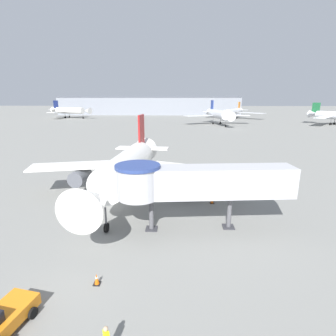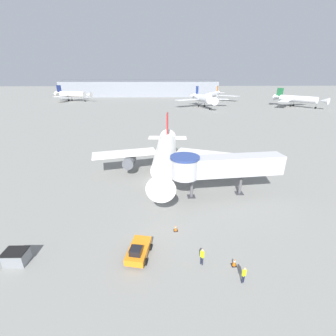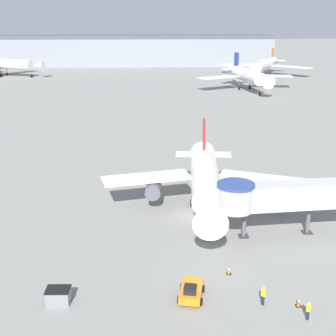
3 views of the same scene
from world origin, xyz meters
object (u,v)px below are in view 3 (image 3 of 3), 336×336
(service_container_gray, at_px, (58,296))
(traffic_cone_starboard_wing, at_px, (285,209))
(pushback_tug_orange, at_px, (191,291))
(traffic_cone_near_nose, at_px, (229,271))
(ground_crew_wing_walker, at_px, (263,294))
(jet_bridge, at_px, (279,196))
(background_jet_orange_tail, at_px, (265,65))
(background_jet_blue_tail, at_px, (247,75))
(background_jet_navy_tail, at_px, (7,64))
(traffic_cone_apron_front, at_px, (299,302))
(main_airplane, at_px, (205,180))
(ground_crew_marshaller, at_px, (308,310))

(service_container_gray, distance_m, traffic_cone_starboard_wing, 31.19)
(pushback_tug_orange, distance_m, traffic_cone_starboard_wing, 22.76)
(traffic_cone_near_nose, distance_m, ground_crew_wing_walker, 5.55)
(jet_bridge, relative_size, background_jet_orange_tail, 0.49)
(jet_bridge, xyz_separation_m, traffic_cone_starboard_wing, (2.82, 6.37, -4.34))
(traffic_cone_starboard_wing, bearing_deg, background_jet_blue_tail, 81.54)
(service_container_gray, xyz_separation_m, background_jet_blue_tail, (39.29, 114.73, 4.17))
(pushback_tug_orange, xyz_separation_m, traffic_cone_starboard_wing, (13.49, 18.33, -0.32))
(ground_crew_wing_walker, relative_size, background_jet_navy_tail, 0.06)
(service_container_gray, distance_m, traffic_cone_apron_front, 20.66)
(main_airplane, bearing_deg, background_jet_orange_tail, 78.00)
(jet_bridge, height_order, traffic_cone_near_nose, jet_bridge)
(main_airplane, distance_m, traffic_cone_starboard_wing, 10.84)
(traffic_cone_near_nose, bearing_deg, background_jet_orange_tail, 75.41)
(background_jet_orange_tail, bearing_deg, main_airplane, -80.14)
(jet_bridge, distance_m, background_jet_navy_tail, 156.91)
(service_container_gray, relative_size, ground_crew_marshaller, 1.25)
(traffic_cone_apron_front, bearing_deg, traffic_cone_near_nose, 133.62)
(main_airplane, height_order, ground_crew_wing_walker, main_airplane)
(traffic_cone_near_nose, xyz_separation_m, traffic_cone_starboard_wing, (9.51, 14.50, 0.03))
(main_airplane, bearing_deg, background_jet_navy_tail, 119.48)
(traffic_cone_apron_front, xyz_separation_m, ground_crew_marshaller, (0.16, -1.90, 0.59))
(ground_crew_marshaller, bearing_deg, background_jet_blue_tail, 56.76)
(background_jet_navy_tail, bearing_deg, main_airplane, -132.49)
(pushback_tug_orange, distance_m, background_jet_blue_tail, 117.81)
(traffic_cone_starboard_wing, height_order, background_jet_navy_tail, background_jet_navy_tail)
(ground_crew_wing_walker, height_order, background_jet_navy_tail, background_jet_navy_tail)
(service_container_gray, bearing_deg, traffic_cone_apron_front, -3.45)
(pushback_tug_orange, height_order, background_jet_navy_tail, background_jet_navy_tail)
(service_container_gray, relative_size, traffic_cone_apron_front, 2.63)
(service_container_gray, height_order, ground_crew_wing_walker, ground_crew_wing_walker)
(main_airplane, relative_size, ground_crew_marshaller, 15.79)
(ground_crew_marshaller, bearing_deg, ground_crew_wing_walker, 121.22)
(service_container_gray, height_order, traffic_cone_apron_front, service_container_gray)
(main_airplane, height_order, ground_crew_marshaller, main_airplane)
(traffic_cone_starboard_wing, xyz_separation_m, background_jet_orange_tail, (28.66, 132.20, 3.93))
(traffic_cone_near_nose, height_order, traffic_cone_starboard_wing, traffic_cone_starboard_wing)
(pushback_tug_orange, distance_m, background_jet_orange_tail, 156.36)
(pushback_tug_orange, height_order, traffic_cone_apron_front, pushback_tug_orange)
(service_container_gray, height_order, traffic_cone_starboard_wing, service_container_gray)
(traffic_cone_starboard_wing, xyz_separation_m, ground_crew_marshaller, (-4.23, -21.79, 0.58))
(jet_bridge, bearing_deg, background_jet_orange_tail, 71.86)
(main_airplane, distance_m, traffic_cone_near_nose, 15.73)
(jet_bridge, xyz_separation_m, traffic_cone_near_nose, (-6.69, -8.14, -4.37))
(service_container_gray, bearing_deg, ground_crew_wing_walker, -3.11)
(jet_bridge, height_order, traffic_cone_starboard_wing, jet_bridge)
(traffic_cone_near_nose, xyz_separation_m, background_jet_orange_tail, (38.18, 146.70, 3.95))
(ground_crew_marshaller, bearing_deg, main_airplane, 80.36)
(jet_bridge, relative_size, ground_crew_marshaller, 9.69)
(jet_bridge, relative_size, traffic_cone_apron_front, 20.33)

